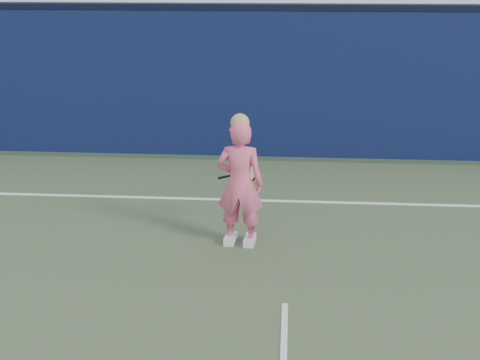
{
  "coord_description": "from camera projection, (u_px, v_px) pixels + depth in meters",
  "views": [
    {
      "loc": [
        0.0,
        -5.0,
        3.3
      ],
      "look_at": [
        -0.57,
        2.48,
        0.82
      ],
      "focal_mm": 50.0,
      "sensor_mm": 36.0,
      "label": 1
    }
  ],
  "objects": [
    {
      "name": "backstop_wall",
      "position": [
        290.0,
        84.0,
        11.54
      ],
      "size": [
        24.0,
        0.4,
        2.5
      ],
      "primitive_type": "cube",
      "color": "#0D1A3B",
      "rests_on": "ground"
    },
    {
      "name": "wall_cap",
      "position": [
        292.0,
        7.0,
        11.13
      ],
      "size": [
        24.0,
        0.42,
        0.1
      ],
      "primitive_type": "cube",
      "color": "black",
      "rests_on": "backstop_wall"
    },
    {
      "name": "player",
      "position": [
        240.0,
        183.0,
        7.92
      ],
      "size": [
        0.6,
        0.42,
        1.62
      ],
      "rotation": [
        0.0,
        0.0,
        3.04
      ],
      "color": "#F86086",
      "rests_on": "ground"
    },
    {
      "name": "racket",
      "position": [
        245.0,
        173.0,
        8.33
      ],
      "size": [
        0.51,
        0.12,
        0.27
      ],
      "rotation": [
        0.0,
        0.0,
        -0.19
      ],
      "color": "black",
      "rests_on": "ground"
    }
  ]
}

